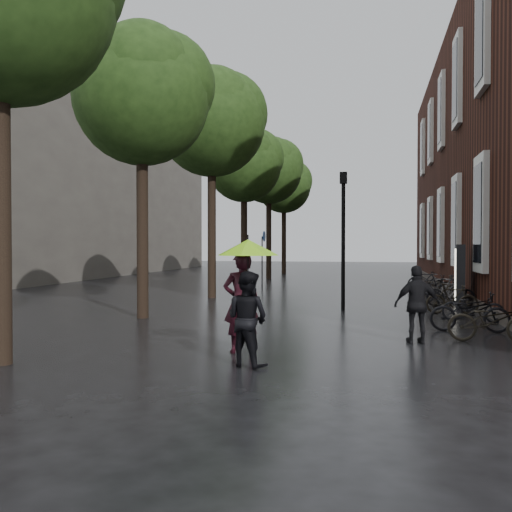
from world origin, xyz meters
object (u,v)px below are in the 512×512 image
(parked_bicycles, at_px, (450,295))
(ad_lightbox, at_px, (460,275))
(lamp_post, at_px, (343,227))
(person_burgundy, at_px, (241,302))
(person_black, at_px, (247,319))
(pedestrian_walking, at_px, (417,304))

(parked_bicycles, distance_m, ad_lightbox, 1.35)
(ad_lightbox, distance_m, lamp_post, 4.60)
(parked_bicycles, bearing_deg, person_burgundy, -120.81)
(person_black, relative_size, ad_lightbox, 0.78)
(person_black, xyz_separation_m, ad_lightbox, (4.93, 10.31, 0.23))
(person_black, bearing_deg, person_burgundy, -47.66)
(person_black, xyz_separation_m, pedestrian_walking, (2.97, 2.81, 0.01))
(person_black, distance_m, ad_lightbox, 11.43)
(parked_bicycles, bearing_deg, lamp_post, -163.14)
(person_burgundy, relative_size, ad_lightbox, 0.93)
(pedestrian_walking, relative_size, parked_bicycles, 0.12)
(parked_bicycles, height_order, lamp_post, lamp_post)
(lamp_post, bearing_deg, person_burgundy, -102.18)
(person_burgundy, bearing_deg, lamp_post, -125.32)
(person_burgundy, distance_m, pedestrian_walking, 3.76)
(person_burgundy, height_order, lamp_post, lamp_post)
(pedestrian_walking, distance_m, parked_bicycles, 6.55)
(person_burgundy, xyz_separation_m, pedestrian_walking, (3.34, 1.72, -0.15))
(person_black, xyz_separation_m, lamp_post, (1.16, 8.18, 1.81))
(pedestrian_walking, bearing_deg, person_burgundy, 15.43)
(pedestrian_walking, height_order, parked_bicycles, pedestrian_walking)
(pedestrian_walking, relative_size, ad_lightbox, 0.79)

